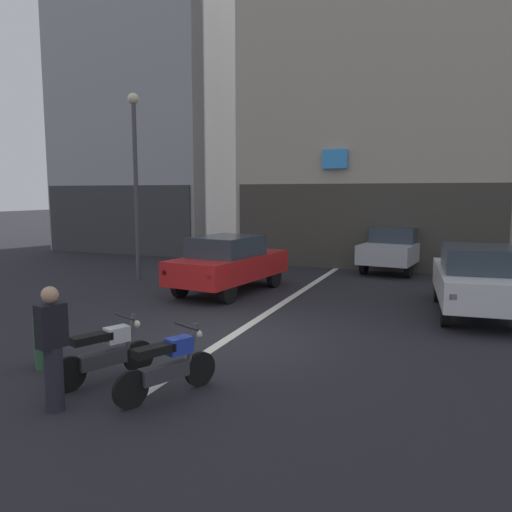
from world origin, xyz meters
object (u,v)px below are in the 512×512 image
at_px(motorcycle_white_row_leftmost, 106,352).
at_px(trash_bin, 48,342).
at_px(car_red_crossing_near, 229,262).
at_px(motorcycle_blue_row_left_mid, 168,365).
at_px(street_lamp, 135,166).
at_px(car_white_parked_kerbside, 478,278).
at_px(person_by_motorcycles, 53,348).
at_px(car_silver_down_street, 396,247).

bearing_deg(motorcycle_white_row_leftmost, trash_bin, 172.82).
height_order(car_red_crossing_near, motorcycle_blue_row_left_mid, car_red_crossing_near).
distance_m(street_lamp, trash_bin, 9.01).
distance_m(car_white_parked_kerbside, trash_bin, 9.31).
bearing_deg(trash_bin, street_lamp, 114.80).
xyz_separation_m(motorcycle_white_row_leftmost, motorcycle_blue_row_left_mid, (1.18, -0.14, 0.00)).
relative_size(motorcycle_blue_row_left_mid, person_by_motorcycles, 0.92).
relative_size(car_silver_down_street, person_by_motorcycles, 2.58).
xyz_separation_m(street_lamp, motorcycle_blue_row_left_mid, (5.98, -7.91, -3.26)).
distance_m(motorcycle_white_row_leftmost, trash_bin, 1.29).
bearing_deg(trash_bin, car_red_crossing_near, 88.59).
bearing_deg(car_red_crossing_near, person_by_motorcycles, -81.93).
bearing_deg(motorcycle_white_row_leftmost, person_by_motorcycles, -89.01).
height_order(car_white_parked_kerbside, car_silver_down_street, same).
bearing_deg(car_white_parked_kerbside, motorcycle_white_row_leftmost, -129.44).
bearing_deg(person_by_motorcycles, motorcycle_white_row_leftmost, 90.99).
height_order(car_silver_down_street, street_lamp, street_lamp).
xyz_separation_m(car_white_parked_kerbside, car_silver_down_street, (-2.50, 6.26, 0.00)).
height_order(car_white_parked_kerbside, trash_bin, car_white_parked_kerbside).
xyz_separation_m(car_silver_down_street, motorcycle_blue_row_left_mid, (-1.75, -13.00, -0.43)).
relative_size(motorcycle_white_row_leftmost, motorcycle_blue_row_left_mid, 1.00).
bearing_deg(street_lamp, car_silver_down_street, 33.39).
relative_size(street_lamp, trash_bin, 7.07).
bearing_deg(car_silver_down_street, street_lamp, -146.61).
height_order(car_silver_down_street, trash_bin, car_silver_down_street).
height_order(car_white_parked_kerbside, motorcycle_blue_row_left_mid, car_white_parked_kerbside).
xyz_separation_m(car_white_parked_kerbside, motorcycle_blue_row_left_mid, (-4.25, -6.74, -0.43)).
bearing_deg(person_by_motorcycles, car_silver_down_street, 78.23).
relative_size(car_white_parked_kerbside, person_by_motorcycles, 2.54).
xyz_separation_m(car_white_parked_kerbside, street_lamp, (-10.23, 1.17, 2.83)).
xyz_separation_m(motorcycle_blue_row_left_mid, person_by_motorcycles, (-1.16, -0.94, 0.40)).
distance_m(motorcycle_blue_row_left_mid, trash_bin, 2.48).
bearing_deg(motorcycle_blue_row_left_mid, person_by_motorcycles, -140.83).
relative_size(car_white_parked_kerbside, motorcycle_blue_row_left_mid, 2.75).
bearing_deg(trash_bin, motorcycle_white_row_leftmost, -7.18).
bearing_deg(motorcycle_blue_row_left_mid, street_lamp, 127.06).
relative_size(car_red_crossing_near, person_by_motorcycles, 2.58).
relative_size(person_by_motorcycles, trash_bin, 1.96).
relative_size(street_lamp, motorcycle_blue_row_left_mid, 3.90).
distance_m(motorcycle_white_row_leftmost, person_by_motorcycles, 1.16).
bearing_deg(street_lamp, person_by_motorcycles, -61.45).
relative_size(car_silver_down_street, street_lamp, 0.72).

